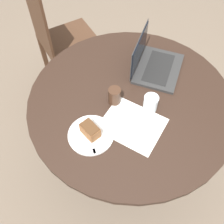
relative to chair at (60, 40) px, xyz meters
name	(u,v)px	position (x,y,z in m)	size (l,w,h in m)	color
ground_plane	(126,154)	(0.89, -0.01, -0.51)	(12.00, 12.00, 0.00)	#6B5B4C
dining_table	(130,113)	(0.89, -0.01, 0.06)	(1.14, 1.14, 0.71)	black
chair	(60,40)	(0.00, 0.00, 0.00)	(0.46, 0.46, 1.00)	#472D1E
paper_document	(132,125)	(1.03, -0.11, 0.20)	(0.38, 0.35, 0.00)	white
plate	(91,135)	(0.96, -0.31, 0.20)	(0.23, 0.23, 0.01)	white
cake_slice	(90,130)	(0.95, -0.31, 0.24)	(0.10, 0.07, 0.07)	brown
fork	(92,142)	(1.00, -0.34, 0.21)	(0.17, 0.07, 0.00)	silver
coffee_glass	(115,96)	(0.85, -0.09, 0.25)	(0.07, 0.07, 0.10)	#3D2619
water_glass	(151,103)	(1.00, 0.03, 0.24)	(0.08, 0.08, 0.09)	silver
laptop	(154,64)	(0.78, 0.24, 0.23)	(0.40, 0.41, 0.22)	#2D2D2D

